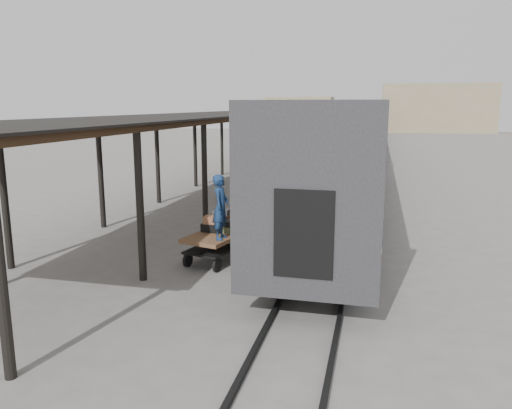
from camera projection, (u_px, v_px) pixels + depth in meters
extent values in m
plane|color=slate|center=(215.00, 261.00, 14.86)|extent=(160.00, 160.00, 0.00)
cube|color=silver|center=(345.00, 152.00, 21.23)|extent=(3.00, 24.00, 2.90)
cube|color=#28282B|center=(305.00, 206.00, 9.89)|extent=(3.04, 0.22, 3.50)
cube|color=black|center=(310.00, 130.00, 21.40)|extent=(0.04, 22.08, 0.65)
cube|color=black|center=(343.00, 191.00, 21.56)|extent=(2.55, 23.04, 0.50)
cube|color=silver|center=(364.00, 127.00, 46.00)|extent=(3.00, 24.00, 2.90)
cube|color=#28282B|center=(358.00, 134.00, 34.66)|extent=(3.04, 0.22, 3.50)
cube|color=black|center=(347.00, 117.00, 46.17)|extent=(0.04, 22.08, 0.65)
cube|color=black|center=(363.00, 145.00, 46.33)|extent=(2.55, 23.04, 0.50)
cube|color=silver|center=(369.00, 119.00, 70.77)|extent=(3.00, 24.00, 2.90)
cube|color=#28282B|center=(367.00, 122.00, 59.43)|extent=(3.04, 0.22, 3.50)
cube|color=black|center=(358.00, 112.00, 70.94)|extent=(0.04, 22.08, 0.65)
cube|color=black|center=(369.00, 131.00, 71.10)|extent=(2.55, 23.04, 0.50)
cube|color=black|center=(277.00, 196.00, 13.51)|extent=(0.50, 1.70, 2.00)
imported|color=silver|center=(277.00, 201.00, 13.53)|extent=(0.72, 0.89, 1.72)
cube|color=#9A6142|center=(261.00, 223.00, 13.60)|extent=(0.57, 0.25, 0.42)
cube|color=#422B19|center=(271.00, 112.00, 37.72)|extent=(4.60, 64.00, 0.18)
cube|color=black|center=(271.00, 111.00, 37.70)|extent=(4.90, 64.30, 0.06)
cylinder|color=black|center=(245.00, 139.00, 38.59)|extent=(0.20, 0.20, 4.00)
cylinder|color=black|center=(303.00, 124.00, 68.13)|extent=(0.20, 0.20, 4.00)
cylinder|color=black|center=(298.00, 139.00, 37.64)|extent=(0.20, 0.20, 4.00)
cylinder|color=black|center=(334.00, 124.00, 67.17)|extent=(0.20, 0.20, 4.00)
cube|color=black|center=(355.00, 154.00, 46.66)|extent=(0.10, 150.00, 0.12)
cube|color=black|center=(370.00, 154.00, 46.33)|extent=(0.10, 150.00, 0.12)
cube|color=tan|center=(436.00, 108.00, 85.13)|extent=(18.00, 10.00, 8.00)
cube|color=tan|center=(300.00, 113.00, 94.71)|extent=(12.00, 8.00, 6.00)
cube|color=brown|center=(220.00, 234.00, 14.77)|extent=(1.81, 2.63, 0.12)
cube|color=black|center=(220.00, 246.00, 14.84)|extent=(1.68, 2.51, 0.06)
cylinder|color=black|center=(188.00, 260.00, 14.29)|extent=(0.18, 0.41, 0.40)
cylinder|color=black|center=(217.00, 265.00, 13.83)|extent=(0.18, 0.41, 0.40)
cylinder|color=black|center=(223.00, 244.00, 15.94)|extent=(0.18, 0.41, 0.40)
cylinder|color=black|center=(250.00, 248.00, 15.48)|extent=(0.18, 0.41, 0.40)
cube|color=#343436|center=(223.00, 224.00, 15.32)|extent=(0.75, 0.56, 0.24)
cube|color=#9A6142|center=(240.00, 226.00, 15.15)|extent=(0.72, 0.65, 0.22)
cube|color=black|center=(213.00, 227.00, 14.86)|extent=(0.65, 0.49, 0.24)
cube|color=#495231|center=(229.00, 230.00, 14.73)|extent=(0.60, 0.51, 0.19)
cube|color=#523421|center=(221.00, 218.00, 15.22)|extent=(0.65, 0.52, 0.21)
cube|color=#9A6142|center=(214.00, 220.00, 14.83)|extent=(0.55, 0.40, 0.22)
cube|color=#343436|center=(221.00, 212.00, 15.14)|extent=(0.51, 0.38, 0.17)
cube|color=black|center=(229.00, 224.00, 14.72)|extent=(0.56, 0.52, 0.16)
cube|color=maroon|center=(291.00, 163.00, 35.15)|extent=(1.07, 1.56, 0.87)
cube|color=maroon|center=(293.00, 154.00, 35.39)|extent=(0.90, 0.69, 0.34)
cylinder|color=black|center=(283.00, 169.00, 34.88)|extent=(0.17, 0.36, 0.35)
cylinder|color=black|center=(294.00, 169.00, 34.59)|extent=(0.17, 0.36, 0.35)
cylinder|color=black|center=(288.00, 167.00, 35.85)|extent=(0.17, 0.36, 0.35)
cylinder|color=black|center=(298.00, 168.00, 35.56)|extent=(0.17, 0.36, 0.35)
imported|color=navy|center=(221.00, 207.00, 13.90)|extent=(0.44, 0.67, 1.83)
imported|color=black|center=(260.00, 173.00, 27.05)|extent=(1.17, 0.78, 1.85)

